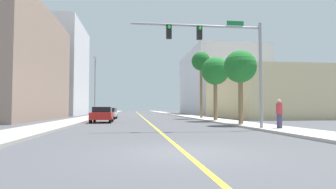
{
  "coord_description": "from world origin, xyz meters",
  "views": [
    {
      "loc": [
        -1.62,
        -8.73,
        1.37
      ],
      "look_at": [
        1.97,
        19.46,
        2.75
      ],
      "focal_mm": 30.24,
      "sensor_mm": 36.0,
      "label": 1
    }
  ],
  "objects_px": {
    "traffic_signal_mast": "(224,50)",
    "car_gray": "(111,112)",
    "pedestrian": "(279,114)",
    "palm_mid": "(215,72)",
    "car_white": "(109,113)",
    "palm_near": "(240,68)",
    "palm_far": "(201,62)",
    "street_lamp": "(95,84)",
    "car_red": "(102,114)"
  },
  "relations": [
    {
      "from": "car_white",
      "to": "traffic_signal_mast",
      "type": "bearing_deg",
      "value": 115.81
    },
    {
      "from": "palm_near",
      "to": "pedestrian",
      "type": "distance_m",
      "value": 6.3
    },
    {
      "from": "pedestrian",
      "to": "palm_mid",
      "type": "bearing_deg",
      "value": -30.15
    },
    {
      "from": "traffic_signal_mast",
      "to": "car_white",
      "type": "distance_m",
      "value": 21.64
    },
    {
      "from": "palm_near",
      "to": "palm_far",
      "type": "relative_size",
      "value": 0.68
    },
    {
      "from": "palm_mid",
      "to": "pedestrian",
      "type": "height_order",
      "value": "palm_mid"
    },
    {
      "from": "traffic_signal_mast",
      "to": "car_gray",
      "type": "xyz_separation_m",
      "value": [
        -8.89,
        27.82,
        -4.3
      ]
    },
    {
      "from": "car_red",
      "to": "car_white",
      "type": "bearing_deg",
      "value": -89.79
    },
    {
      "from": "palm_near",
      "to": "car_red",
      "type": "distance_m",
      "value": 13.52
    },
    {
      "from": "palm_mid",
      "to": "pedestrian",
      "type": "relative_size",
      "value": 3.73
    },
    {
      "from": "car_white",
      "to": "car_red",
      "type": "bearing_deg",
      "value": 92.39
    },
    {
      "from": "palm_mid",
      "to": "car_red",
      "type": "distance_m",
      "value": 12.32
    },
    {
      "from": "palm_far",
      "to": "car_gray",
      "type": "distance_m",
      "value": 16.47
    },
    {
      "from": "car_gray",
      "to": "car_red",
      "type": "distance_m",
      "value": 17.01
    },
    {
      "from": "palm_near",
      "to": "palm_far",
      "type": "height_order",
      "value": "palm_far"
    },
    {
      "from": "street_lamp",
      "to": "palm_near",
      "type": "height_order",
      "value": "street_lamp"
    },
    {
      "from": "palm_far",
      "to": "car_red",
      "type": "height_order",
      "value": "palm_far"
    },
    {
      "from": "palm_near",
      "to": "street_lamp",
      "type": "bearing_deg",
      "value": 128.38
    },
    {
      "from": "car_gray",
      "to": "car_white",
      "type": "relative_size",
      "value": 1.16
    },
    {
      "from": "palm_mid",
      "to": "car_white",
      "type": "bearing_deg",
      "value": 146.27
    },
    {
      "from": "street_lamp",
      "to": "pedestrian",
      "type": "xyz_separation_m",
      "value": [
        13.89,
        -22.18,
        -3.6
      ]
    },
    {
      "from": "palm_far",
      "to": "car_white",
      "type": "bearing_deg",
      "value": 176.98
    },
    {
      "from": "street_lamp",
      "to": "car_white",
      "type": "relative_size",
      "value": 2.06
    },
    {
      "from": "car_gray",
      "to": "car_white",
      "type": "xyz_separation_m",
      "value": [
        0.31,
        -8.42,
        0.03
      ]
    },
    {
      "from": "street_lamp",
      "to": "palm_mid",
      "type": "distance_m",
      "value": 16.81
    },
    {
      "from": "street_lamp",
      "to": "car_white",
      "type": "bearing_deg",
      "value": -47.94
    },
    {
      "from": "traffic_signal_mast",
      "to": "car_white",
      "type": "bearing_deg",
      "value": 113.87
    },
    {
      "from": "traffic_signal_mast",
      "to": "car_white",
      "type": "relative_size",
      "value": 2.1
    },
    {
      "from": "palm_near",
      "to": "car_red",
      "type": "relative_size",
      "value": 1.45
    },
    {
      "from": "palm_mid",
      "to": "car_white",
      "type": "xyz_separation_m",
      "value": [
        -11.53,
        7.7,
        -4.46
      ]
    },
    {
      "from": "car_gray",
      "to": "car_red",
      "type": "relative_size",
      "value": 1.13
    },
    {
      "from": "street_lamp",
      "to": "pedestrian",
      "type": "height_order",
      "value": "street_lamp"
    },
    {
      "from": "palm_far",
      "to": "pedestrian",
      "type": "bearing_deg",
      "value": -89.73
    },
    {
      "from": "palm_near",
      "to": "pedestrian",
      "type": "height_order",
      "value": "palm_near"
    },
    {
      "from": "street_lamp",
      "to": "pedestrian",
      "type": "distance_m",
      "value": 26.41
    },
    {
      "from": "traffic_signal_mast",
      "to": "palm_far",
      "type": "height_order",
      "value": "palm_far"
    },
    {
      "from": "pedestrian",
      "to": "palm_near",
      "type": "bearing_deg",
      "value": -27.15
    },
    {
      "from": "traffic_signal_mast",
      "to": "car_gray",
      "type": "bearing_deg",
      "value": 107.73
    },
    {
      "from": "street_lamp",
      "to": "car_white",
      "type": "height_order",
      "value": "street_lamp"
    },
    {
      "from": "palm_far",
      "to": "car_gray",
      "type": "xyz_separation_m",
      "value": [
        -12.08,
        9.04,
        -6.61
      ]
    },
    {
      "from": "car_white",
      "to": "car_red",
      "type": "distance_m",
      "value": 8.59
    },
    {
      "from": "palm_far",
      "to": "car_red",
      "type": "xyz_separation_m",
      "value": [
        -11.71,
        -7.97,
        -6.54
      ]
    },
    {
      "from": "palm_mid",
      "to": "palm_far",
      "type": "relative_size",
      "value": 0.77
    },
    {
      "from": "car_red",
      "to": "pedestrian",
      "type": "bearing_deg",
      "value": 135.87
    },
    {
      "from": "car_white",
      "to": "pedestrian",
      "type": "bearing_deg",
      "value": 122.7
    },
    {
      "from": "car_white",
      "to": "palm_far",
      "type": "bearing_deg",
      "value": 178.92
    },
    {
      "from": "car_gray",
      "to": "traffic_signal_mast",
      "type": "bearing_deg",
      "value": 105.65
    },
    {
      "from": "palm_near",
      "to": "car_gray",
      "type": "relative_size",
      "value": 1.28
    },
    {
      "from": "palm_mid",
      "to": "pedestrian",
      "type": "distance_m",
      "value": 12.93
    },
    {
      "from": "car_white",
      "to": "pedestrian",
      "type": "xyz_separation_m",
      "value": [
        11.87,
        -19.94,
        0.3
      ]
    }
  ]
}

